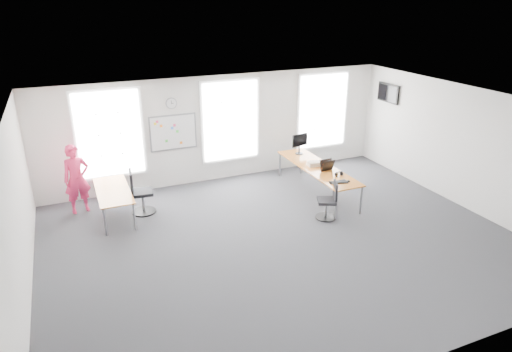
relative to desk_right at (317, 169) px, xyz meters
name	(u,v)px	position (x,y,z in m)	size (l,w,h in m)	color
floor	(282,240)	(-1.98, -1.93, -0.72)	(10.00, 10.00, 0.00)	#232428
ceiling	(285,106)	(-1.98, -1.93, 2.28)	(10.00, 10.00, 0.00)	silver
wall_back	(220,129)	(-1.98, 2.07, 0.78)	(10.00, 10.00, 0.00)	silver
wall_front	(418,280)	(-1.98, -5.93, 0.78)	(10.00, 10.00, 0.00)	silver
wall_left	(15,221)	(-6.98, -1.93, 0.78)	(10.00, 10.00, 0.00)	silver
wall_right	(464,147)	(3.02, -1.93, 0.78)	(10.00, 10.00, 0.00)	silver
window_left	(109,134)	(-4.98, 2.04, 0.98)	(1.60, 0.06, 2.20)	white
window_mid	(230,121)	(-1.68, 2.04, 0.98)	(1.60, 0.06, 2.20)	white
window_right	(322,111)	(1.32, 2.04, 0.98)	(1.60, 0.06, 2.20)	white
desk_right	(317,169)	(0.00, 0.00, 0.00)	(0.84, 3.15, 0.77)	#B6661B
desk_left	(113,192)	(-5.17, 0.72, -0.08)	(0.76, 1.91, 0.70)	#B6661B
chair_right	(329,202)	(-0.48, -1.38, -0.31)	(0.56, 0.56, 0.94)	black
chair_left	(140,194)	(-4.57, 0.69, -0.23)	(0.59, 0.59, 1.11)	black
person	(77,179)	(-5.92, 1.37, 0.14)	(0.63, 0.41, 1.72)	#C1214B
whiteboard	(173,132)	(-3.33, 2.04, 0.83)	(1.20, 0.03, 0.90)	white
wall_clock	(171,103)	(-3.33, 2.04, 1.63)	(0.30, 0.30, 0.04)	gray
tv	(388,93)	(2.97, 1.07, 1.58)	(0.06, 0.90, 0.55)	black
keyboard	(339,182)	(-0.08, -1.15, 0.06)	(0.45, 0.16, 0.02)	black
mouse	(349,181)	(0.17, -1.20, 0.07)	(0.07, 0.11, 0.04)	black
lens_cap	(337,177)	(0.09, -0.82, 0.05)	(0.06, 0.06, 0.01)	black
headphones	(339,174)	(0.16, -0.77, 0.10)	(0.20, 0.11, 0.12)	black
laptop_sleeve	(327,165)	(0.08, -0.34, 0.20)	(0.38, 0.24, 0.30)	black
paper_stack	(314,164)	(-0.04, 0.11, 0.10)	(0.32, 0.24, 0.11)	beige
monitor	(300,142)	(0.06, 1.12, 0.41)	(0.53, 0.22, 0.60)	black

